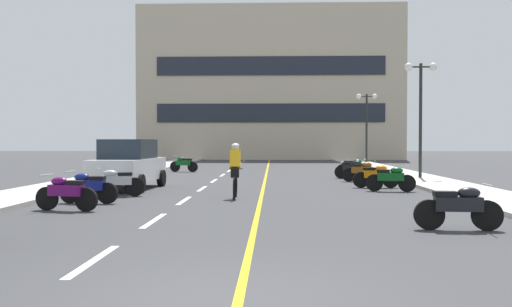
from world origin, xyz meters
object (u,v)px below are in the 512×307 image
at_px(motorcycle_6, 376,175).
at_px(motorcycle_10, 184,164).
at_px(motorcycle_3, 88,187).
at_px(motorcycle_9, 354,167).
at_px(motorcycle_1, 459,206).
at_px(motorcycle_4, 116,182).
at_px(motorcycle_2, 66,192).
at_px(motorcycle_5, 391,178).
at_px(motorcycle_7, 362,171).
at_px(street_lamp_mid, 421,94).
at_px(street_lamp_far, 367,113).
at_px(cyclist_rider, 235,169).
at_px(motorcycle_8, 353,169).
at_px(parked_car_near, 129,164).

bearing_deg(motorcycle_6, motorcycle_10, 131.02).
bearing_deg(motorcycle_3, motorcycle_9, 52.92).
distance_m(motorcycle_6, motorcycle_9, 6.82).
xyz_separation_m(motorcycle_1, motorcycle_4, (-8.57, 6.09, 0.00)).
height_order(motorcycle_2, motorcycle_10, same).
bearing_deg(motorcycle_1, motorcycle_2, 163.12).
height_order(motorcycle_5, motorcycle_7, same).
xyz_separation_m(street_lamp_mid, street_lamp_far, (-0.12, 13.39, -0.13)).
bearing_deg(motorcycle_6, cyclist_rider, -142.61).
relative_size(street_lamp_mid, motorcycle_1, 3.03).
distance_m(motorcycle_3, motorcycle_8, 13.65).
relative_size(parked_car_near, motorcycle_6, 2.51).
distance_m(parked_car_near, motorcycle_1, 12.53).
relative_size(motorcycle_3, motorcycle_4, 1.03).
relative_size(parked_car_near, cyclist_rider, 2.42).
height_order(motorcycle_1, motorcycle_10, same).
height_order(street_lamp_mid, motorcycle_8, street_lamp_mid).
distance_m(motorcycle_2, cyclist_rider, 5.13).
distance_m(street_lamp_mid, motorcycle_7, 4.58).
distance_m(motorcycle_7, motorcycle_8, 1.95).
distance_m(street_lamp_far, motorcycle_5, 19.53).
xyz_separation_m(parked_car_near, motorcycle_8, (8.99, 5.81, -0.44)).
bearing_deg(parked_car_near, motorcycle_5, -3.97).
xyz_separation_m(motorcycle_3, motorcycle_10, (0.06, 15.70, 0.00)).
relative_size(street_lamp_mid, motorcycle_8, 3.12).
xyz_separation_m(motorcycle_10, cyclist_rider, (3.96, -14.16, 0.41)).
height_order(street_lamp_far, motorcycle_5, street_lamp_far).
bearing_deg(motorcycle_7, cyclist_rider, -126.08).
bearing_deg(motorcycle_6, street_lamp_mid, 56.64).
xyz_separation_m(parked_car_near, motorcycle_7, (9.10, 3.87, -0.44)).
bearing_deg(motorcycle_7, motorcycle_9, 87.03).
bearing_deg(motorcycle_5, cyclist_rider, -156.02).
bearing_deg(street_lamp_far, parked_car_near, -122.55).
xyz_separation_m(motorcycle_4, motorcycle_8, (8.64, 8.53, 0.00)).
height_order(motorcycle_1, cyclist_rider, cyclist_rider).
height_order(parked_car_near, motorcycle_10, parked_car_near).
distance_m(motorcycle_4, motorcycle_9, 13.72).
bearing_deg(motorcycle_5, motorcycle_3, -157.33).
bearing_deg(motorcycle_9, motorcycle_7, -92.97).
xyz_separation_m(motorcycle_4, cyclist_rider, (3.76, -0.27, 0.41)).
bearing_deg(motorcycle_4, motorcycle_7, 36.94).
distance_m(motorcycle_10, cyclist_rider, 14.71).
bearing_deg(motorcycle_4, motorcycle_3, -98.30).
bearing_deg(motorcycle_10, motorcycle_5, -52.08).
bearing_deg(parked_car_near, street_lamp_far, 57.45).
height_order(street_lamp_far, motorcycle_10, street_lamp_far).
bearing_deg(street_lamp_far, street_lamp_mid, -89.50).
height_order(motorcycle_3, motorcycle_8, same).
relative_size(street_lamp_far, parked_car_near, 1.16).
bearing_deg(street_lamp_mid, motorcycle_3, -140.95).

